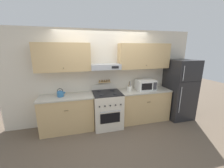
{
  "coord_description": "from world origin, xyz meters",
  "views": [
    {
      "loc": [
        -0.73,
        -3.08,
        2.05
      ],
      "look_at": [
        0.14,
        0.25,
        1.16
      ],
      "focal_mm": 22.0,
      "sensor_mm": 36.0,
      "label": 1
    }
  ],
  "objects_px": {
    "stove_range": "(107,109)",
    "refrigerator": "(179,89)",
    "tea_kettle": "(60,93)",
    "microwave": "(146,85)",
    "utensil_crock": "(130,89)"
  },
  "relations": [
    {
      "from": "stove_range",
      "to": "utensil_crock",
      "type": "height_order",
      "value": "utensil_crock"
    },
    {
      "from": "microwave",
      "to": "utensil_crock",
      "type": "bearing_deg",
      "value": -177.93
    },
    {
      "from": "stove_range",
      "to": "microwave",
      "type": "bearing_deg",
      "value": 4.31
    },
    {
      "from": "refrigerator",
      "to": "microwave",
      "type": "bearing_deg",
      "value": 173.77
    },
    {
      "from": "refrigerator",
      "to": "tea_kettle",
      "type": "distance_m",
      "value": 3.37
    },
    {
      "from": "microwave",
      "to": "utensil_crock",
      "type": "distance_m",
      "value": 0.5
    },
    {
      "from": "microwave",
      "to": "utensil_crock",
      "type": "relative_size",
      "value": 1.86
    },
    {
      "from": "stove_range",
      "to": "tea_kettle",
      "type": "height_order",
      "value": "tea_kettle"
    },
    {
      "from": "stove_range",
      "to": "microwave",
      "type": "distance_m",
      "value": 1.29
    },
    {
      "from": "stove_range",
      "to": "refrigerator",
      "type": "height_order",
      "value": "refrigerator"
    },
    {
      "from": "stove_range",
      "to": "tea_kettle",
      "type": "relative_size",
      "value": 5.23
    },
    {
      "from": "refrigerator",
      "to": "utensil_crock",
      "type": "relative_size",
      "value": 6.31
    },
    {
      "from": "refrigerator",
      "to": "microwave",
      "type": "relative_size",
      "value": 3.4
    },
    {
      "from": "utensil_crock",
      "to": "tea_kettle",
      "type": "bearing_deg",
      "value": -180.0
    },
    {
      "from": "stove_range",
      "to": "tea_kettle",
      "type": "bearing_deg",
      "value": 176.59
    }
  ]
}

